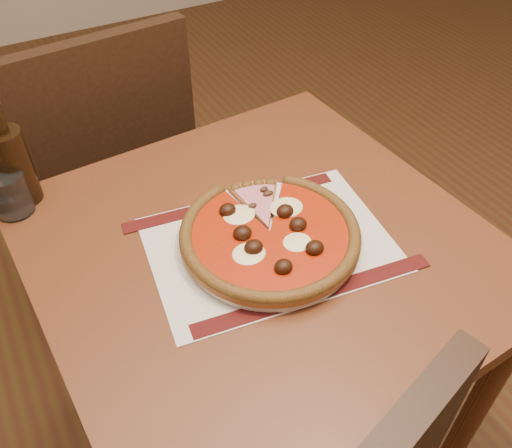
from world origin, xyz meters
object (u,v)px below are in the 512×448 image
at_px(pizza, 270,233).
at_px(bottle, 13,163).
at_px(table, 261,278).
at_px(chair_far, 106,162).
at_px(plate, 270,240).
at_px(water_glass, 10,193).

height_order(pizza, bottle, bottle).
height_order(table, chair_far, chair_far).
distance_m(chair_far, bottle, 0.50).
bearing_deg(pizza, chair_far, 101.23).
relative_size(plate, bottle, 1.39).
distance_m(plate, bottle, 0.51).
distance_m(pizza, bottle, 0.51).
xyz_separation_m(plate, bottle, (-0.36, 0.35, 0.08)).
relative_size(plate, pizza, 0.96).
relative_size(plate, water_glass, 3.54).
relative_size(pizza, bottle, 1.45).
bearing_deg(water_glass, bottle, 48.74).
height_order(plate, bottle, bottle).
relative_size(chair_far, bottle, 4.18).
bearing_deg(bottle, chair_far, 55.25).
bearing_deg(plate, chair_far, 101.24).
distance_m(table, chair_far, 0.69).
bearing_deg(plate, bottle, 135.91).
height_order(chair_far, plate, chair_far).
relative_size(table, pizza, 2.57).
bearing_deg(water_glass, pizza, -39.75).
bearing_deg(chair_far, plate, 95.79).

